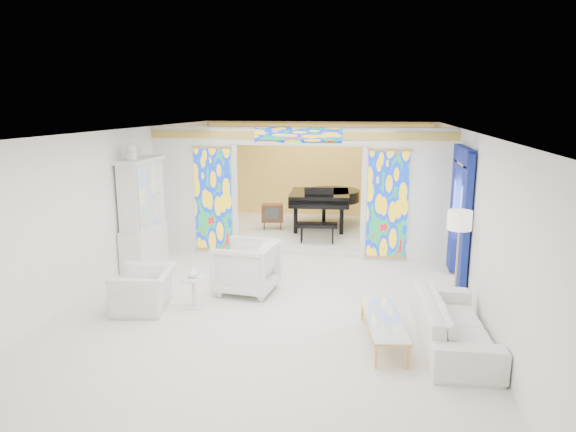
% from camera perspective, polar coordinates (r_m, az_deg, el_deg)
% --- Properties ---
extents(floor, '(12.00, 12.00, 0.00)m').
position_cam_1_polar(floor, '(10.35, -0.50, -7.43)').
color(floor, silver).
rests_on(floor, ground).
extents(ceiling, '(7.00, 12.00, 0.02)m').
position_cam_1_polar(ceiling, '(9.76, -0.54, 9.39)').
color(ceiling, silver).
rests_on(ceiling, wall_back).
extents(wall_back, '(7.00, 0.02, 3.00)m').
position_cam_1_polar(wall_back, '(15.82, 3.36, 5.00)').
color(wall_back, white).
rests_on(wall_back, floor).
extents(wall_front, '(7.00, 0.02, 3.00)m').
position_cam_1_polar(wall_front, '(4.46, -14.84, -14.60)').
color(wall_front, white).
rests_on(wall_front, floor).
extents(wall_left, '(0.02, 12.00, 3.00)m').
position_cam_1_polar(wall_left, '(11.11, -18.58, 1.30)').
color(wall_left, white).
rests_on(wall_left, floor).
extents(wall_right, '(0.02, 12.00, 3.00)m').
position_cam_1_polar(wall_right, '(9.96, 19.72, 0.01)').
color(wall_right, white).
rests_on(wall_right, floor).
extents(partition_wall, '(7.00, 0.22, 3.00)m').
position_cam_1_polar(partition_wall, '(11.86, 1.20, 3.35)').
color(partition_wall, white).
rests_on(partition_wall, floor).
extents(stained_glass_left, '(0.90, 0.04, 2.40)m').
position_cam_1_polar(stained_glass_left, '(12.28, -8.30, 1.86)').
color(stained_glass_left, gold).
rests_on(stained_glass_left, partition_wall).
extents(stained_glass_right, '(0.90, 0.04, 2.40)m').
position_cam_1_polar(stained_glass_right, '(11.69, 11.00, 1.24)').
color(stained_glass_right, gold).
rests_on(stained_glass_right, partition_wall).
extents(stained_glass_transom, '(2.00, 0.04, 0.34)m').
position_cam_1_polar(stained_glass_transom, '(11.64, 1.14, 8.96)').
color(stained_glass_transom, gold).
rests_on(stained_glass_transom, partition_wall).
extents(alcove_platform, '(6.80, 3.80, 0.18)m').
position_cam_1_polar(alcove_platform, '(14.22, 2.43, -1.59)').
color(alcove_platform, silver).
rests_on(alcove_platform, floor).
extents(gold_curtain_back, '(6.70, 0.10, 2.90)m').
position_cam_1_polar(gold_curtain_back, '(15.70, 3.31, 4.95)').
color(gold_curtain_back, gold).
rests_on(gold_curtain_back, wall_back).
extents(chandelier, '(0.48, 0.48, 0.30)m').
position_cam_1_polar(chandelier, '(13.71, 3.31, 8.31)').
color(chandelier, '#CD9447').
rests_on(chandelier, ceiling).
extents(blue_drapes, '(0.14, 1.85, 2.65)m').
position_cam_1_polar(blue_drapes, '(10.60, 18.59, 1.23)').
color(blue_drapes, navy).
rests_on(blue_drapes, wall_right).
extents(china_cabinet, '(0.56, 1.46, 2.72)m').
position_cam_1_polar(china_cabinet, '(11.57, -15.85, 0.22)').
color(china_cabinet, white).
rests_on(china_cabinet, floor).
extents(armchair_left, '(1.12, 1.23, 0.71)m').
position_cam_1_polar(armchair_left, '(9.33, -15.68, -7.85)').
color(armchair_left, silver).
rests_on(armchair_left, floor).
extents(armchair_right, '(1.19, 1.16, 0.98)m').
position_cam_1_polar(armchair_right, '(9.76, -4.63, -5.66)').
color(armchair_right, silver).
rests_on(armchair_right, floor).
extents(sofa, '(1.06, 2.44, 0.70)m').
position_cam_1_polar(sofa, '(8.07, 17.92, -11.23)').
color(sofa, white).
rests_on(sofa, floor).
extents(side_table, '(0.50, 0.50, 0.55)m').
position_cam_1_polar(side_table, '(9.18, -10.45, -7.87)').
color(side_table, white).
rests_on(side_table, floor).
extents(vase, '(0.22, 0.22, 0.20)m').
position_cam_1_polar(vase, '(9.08, -10.52, -6.15)').
color(vase, silver).
rests_on(vase, side_table).
extents(coffee_table, '(0.76, 1.76, 0.38)m').
position_cam_1_polar(coffee_table, '(7.91, 10.58, -11.32)').
color(coffee_table, white).
rests_on(coffee_table, floor).
extents(floor_lamp, '(0.50, 0.50, 1.71)m').
position_cam_1_polar(floor_lamp, '(9.34, 18.50, -0.94)').
color(floor_lamp, '#CD9447').
rests_on(floor_lamp, floor).
extents(grand_piano, '(1.99, 3.11, 1.20)m').
position_cam_1_polar(grand_piano, '(14.15, 4.13, 2.06)').
color(grand_piano, black).
rests_on(grand_piano, alcove_platform).
extents(tv_console, '(0.65, 0.50, 0.67)m').
position_cam_1_polar(tv_console, '(13.91, -1.75, 0.34)').
color(tv_console, brown).
rests_on(tv_console, alcove_platform).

